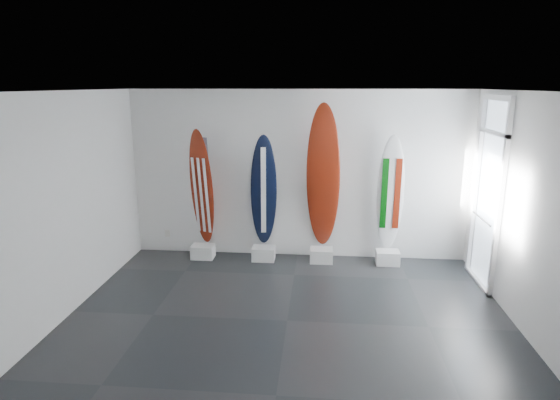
# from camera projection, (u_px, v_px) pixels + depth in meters

# --- Properties ---
(floor) EXTENTS (6.00, 6.00, 0.00)m
(floor) POSITION_uv_depth(u_px,v_px,m) (287.00, 321.00, 6.21)
(floor) COLOR black
(floor) RESTS_ON ground
(ceiling) EXTENTS (6.00, 6.00, 0.00)m
(ceiling) POSITION_uv_depth(u_px,v_px,m) (288.00, 91.00, 5.48)
(ceiling) COLOR white
(ceiling) RESTS_ON wall_back
(wall_back) EXTENTS (6.00, 0.00, 6.00)m
(wall_back) POSITION_uv_depth(u_px,v_px,m) (298.00, 175.00, 8.26)
(wall_back) COLOR white
(wall_back) RESTS_ON ground
(wall_front) EXTENTS (6.00, 0.00, 6.00)m
(wall_front) POSITION_uv_depth(u_px,v_px,m) (263.00, 304.00, 3.43)
(wall_front) COLOR white
(wall_front) RESTS_ON ground
(wall_left) EXTENTS (0.00, 5.00, 5.00)m
(wall_left) POSITION_uv_depth(u_px,v_px,m) (61.00, 208.00, 6.10)
(wall_left) COLOR white
(wall_left) RESTS_ON ground
(wall_right) EXTENTS (0.00, 5.00, 5.00)m
(wall_right) POSITION_uv_depth(u_px,v_px,m) (536.00, 219.00, 5.58)
(wall_right) COLOR white
(wall_right) RESTS_ON ground
(display_block_usa) EXTENTS (0.40, 0.30, 0.24)m
(display_block_usa) POSITION_uv_depth(u_px,v_px,m) (203.00, 252.00, 8.43)
(display_block_usa) COLOR silver
(display_block_usa) RESTS_ON floor
(surfboard_usa) EXTENTS (0.54, 0.42, 2.11)m
(surfboard_usa) POSITION_uv_depth(u_px,v_px,m) (202.00, 188.00, 8.24)
(surfboard_usa) COLOR maroon
(surfboard_usa) RESTS_ON display_block_usa
(display_block_navy) EXTENTS (0.40, 0.30, 0.24)m
(display_block_navy) POSITION_uv_depth(u_px,v_px,m) (264.00, 253.00, 8.33)
(display_block_navy) COLOR silver
(display_block_navy) RESTS_ON floor
(surfboard_navy) EXTENTS (0.51, 0.43, 2.03)m
(surfboard_navy) POSITION_uv_depth(u_px,v_px,m) (264.00, 191.00, 8.16)
(surfboard_navy) COLOR black
(surfboard_navy) RESTS_ON display_block_navy
(display_block_swiss) EXTENTS (0.40, 0.30, 0.24)m
(display_block_swiss) POSITION_uv_depth(u_px,v_px,m) (321.00, 255.00, 8.25)
(display_block_swiss) COLOR silver
(display_block_swiss) RESTS_ON floor
(surfboard_swiss) EXTENTS (0.61, 0.45, 2.56)m
(surfboard_swiss) POSITION_uv_depth(u_px,v_px,m) (323.00, 177.00, 8.00)
(surfboard_swiss) COLOR maroon
(surfboard_swiss) RESTS_ON display_block_swiss
(display_block_italy) EXTENTS (0.40, 0.30, 0.24)m
(display_block_italy) POSITION_uv_depth(u_px,v_px,m) (387.00, 257.00, 8.14)
(display_block_italy) COLOR silver
(display_block_italy) RESTS_ON floor
(surfboard_italy) EXTENTS (0.46, 0.16, 2.03)m
(surfboard_italy) POSITION_uv_depth(u_px,v_px,m) (390.00, 193.00, 7.97)
(surfboard_italy) COLOR white
(surfboard_italy) RESTS_ON display_block_italy
(wall_outlet) EXTENTS (0.09, 0.02, 0.13)m
(wall_outlet) POSITION_uv_depth(u_px,v_px,m) (168.00, 233.00, 8.73)
(wall_outlet) COLOR silver
(wall_outlet) RESTS_ON wall_back
(glass_door) EXTENTS (0.12, 1.16, 2.85)m
(glass_door) POSITION_uv_depth(u_px,v_px,m) (488.00, 195.00, 7.10)
(glass_door) COLOR white
(glass_door) RESTS_ON floor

